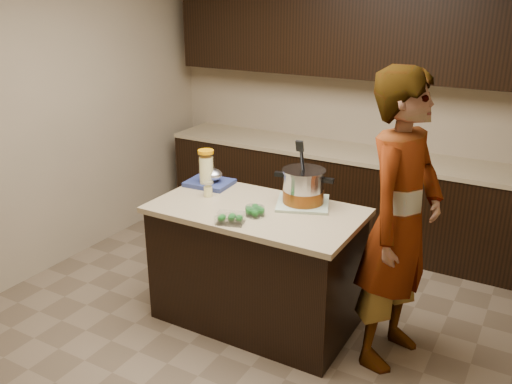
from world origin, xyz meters
TOP-DOWN VIEW (x-y plane):
  - ground_plane at (0.00, 0.00)m, footprint 4.00×4.00m
  - room_shell at (0.00, 0.00)m, footprint 4.04×4.04m
  - back_cabinets at (0.00, 1.74)m, footprint 3.60×0.63m
  - island at (0.00, 0.00)m, footprint 1.46×0.81m
  - dish_towel at (0.25, 0.23)m, footprint 0.47×0.47m
  - stock_pot at (0.25, 0.22)m, footprint 0.43×0.34m
  - lemonade_pitcher at (-0.54, 0.19)m, footprint 0.14×0.14m
  - mason_jar at (-0.42, 0.03)m, footprint 0.09×0.09m
  - broccoli_tub_left at (0.06, -0.12)m, footprint 0.16×0.16m
  - broccoli_tub_right at (0.04, -0.10)m, footprint 0.12×0.12m
  - broccoli_tub_rect at (-0.02, -0.31)m, footprint 0.21×0.18m
  - blue_tray at (-0.54, 0.24)m, footprint 0.36×0.29m
  - person at (0.98, 0.10)m, footprint 0.58×0.77m

SIDE VIEW (x-z plane):
  - ground_plane at x=0.00m, z-range 0.00..0.00m
  - island at x=0.00m, z-range 0.00..0.90m
  - dish_towel at x=0.25m, z-range 0.90..0.92m
  - broccoli_tub_right at x=0.04m, z-range 0.90..0.95m
  - broccoli_tub_left at x=0.06m, z-range 0.90..0.96m
  - broccoli_tub_rect at x=-0.02m, z-range 0.90..0.96m
  - back_cabinets at x=0.00m, z-range -0.22..2.10m
  - blue_tray at x=-0.54m, z-range 0.88..1.01m
  - mason_jar at x=-0.42m, z-range 0.89..1.01m
  - person at x=0.98m, z-range 0.00..1.93m
  - stock_pot at x=0.25m, z-range 0.80..1.24m
  - lemonade_pitcher at x=-0.54m, z-range 0.89..1.18m
  - room_shell at x=0.00m, z-range 0.35..3.07m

